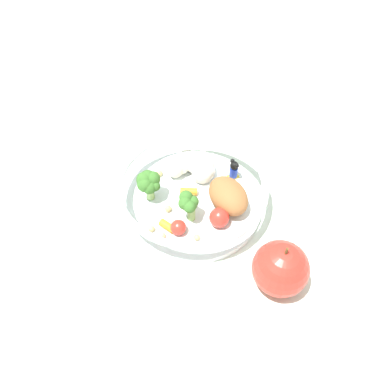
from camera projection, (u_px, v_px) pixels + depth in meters
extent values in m
plane|color=silver|center=(201.00, 201.00, 0.68)|extent=(2.40, 2.40, 0.00)
cylinder|color=white|center=(192.00, 202.00, 0.67)|extent=(0.24, 0.24, 0.01)
torus|color=white|center=(192.00, 184.00, 0.63)|extent=(0.25, 0.25, 0.01)
ellipsoid|color=#935B33|center=(228.00, 196.00, 0.64)|extent=(0.10, 0.10, 0.05)
cylinder|color=#7FAD5B|center=(189.00, 213.00, 0.63)|extent=(0.01, 0.01, 0.03)
sphere|color=#386B28|center=(194.00, 205.00, 0.61)|extent=(0.02, 0.02, 0.02)
sphere|color=#386B28|center=(191.00, 201.00, 0.61)|extent=(0.02, 0.02, 0.02)
sphere|color=#386B28|center=(186.00, 197.00, 0.61)|extent=(0.02, 0.02, 0.02)
sphere|color=#386B28|center=(185.00, 203.00, 0.61)|extent=(0.02, 0.02, 0.02)
sphere|color=#386B28|center=(188.00, 206.00, 0.60)|extent=(0.02, 0.02, 0.02)
cylinder|color=#8EB766|center=(150.00, 193.00, 0.66)|extent=(0.01, 0.01, 0.03)
sphere|color=#386B28|center=(155.00, 186.00, 0.64)|extent=(0.02, 0.02, 0.02)
sphere|color=#386B28|center=(153.00, 179.00, 0.64)|extent=(0.03, 0.03, 0.03)
sphere|color=#386B28|center=(148.00, 177.00, 0.64)|extent=(0.02, 0.02, 0.02)
sphere|color=#386B28|center=(144.00, 180.00, 0.64)|extent=(0.03, 0.03, 0.03)
sphere|color=#386B28|center=(145.00, 184.00, 0.63)|extent=(0.03, 0.03, 0.03)
sphere|color=#386B28|center=(149.00, 187.00, 0.63)|extent=(0.02, 0.02, 0.02)
sphere|color=white|center=(208.00, 172.00, 0.69)|extent=(0.03, 0.03, 0.03)
sphere|color=white|center=(206.00, 166.00, 0.69)|extent=(0.03, 0.03, 0.03)
sphere|color=white|center=(202.00, 159.00, 0.69)|extent=(0.03, 0.03, 0.03)
sphere|color=white|center=(195.00, 164.00, 0.70)|extent=(0.03, 0.03, 0.03)
sphere|color=white|center=(199.00, 167.00, 0.69)|extent=(0.02, 0.02, 0.02)
sphere|color=white|center=(199.00, 167.00, 0.69)|extent=(0.04, 0.04, 0.04)
sphere|color=white|center=(203.00, 173.00, 0.68)|extent=(0.04, 0.04, 0.04)
sphere|color=silver|center=(182.00, 167.00, 0.69)|extent=(0.03, 0.03, 0.03)
sphere|color=silver|center=(182.00, 163.00, 0.69)|extent=(0.02, 0.02, 0.02)
sphere|color=silver|center=(179.00, 166.00, 0.70)|extent=(0.03, 0.03, 0.03)
sphere|color=silver|center=(174.00, 165.00, 0.70)|extent=(0.02, 0.02, 0.02)
sphere|color=silver|center=(175.00, 169.00, 0.69)|extent=(0.03, 0.03, 0.03)
sphere|color=silver|center=(179.00, 166.00, 0.69)|extent=(0.03, 0.03, 0.03)
cube|color=yellow|center=(233.00, 176.00, 0.70)|extent=(0.02, 0.02, 0.00)
cylinder|color=#1933B2|center=(234.00, 172.00, 0.69)|extent=(0.02, 0.02, 0.02)
sphere|color=black|center=(234.00, 166.00, 0.67)|extent=(0.02, 0.02, 0.02)
sphere|color=black|center=(237.00, 166.00, 0.67)|extent=(0.01, 0.01, 0.01)
sphere|color=black|center=(232.00, 161.00, 0.67)|extent=(0.01, 0.01, 0.01)
cylinder|color=orange|center=(188.00, 192.00, 0.67)|extent=(0.03, 0.02, 0.01)
cylinder|color=orange|center=(167.00, 226.00, 0.62)|extent=(0.03, 0.02, 0.01)
cylinder|color=orange|center=(230.00, 183.00, 0.68)|extent=(0.03, 0.01, 0.01)
sphere|color=red|center=(219.00, 218.00, 0.62)|extent=(0.03, 0.03, 0.03)
sphere|color=red|center=(178.00, 227.00, 0.61)|extent=(0.03, 0.03, 0.03)
sphere|color=tan|center=(197.00, 237.00, 0.61)|extent=(0.01, 0.01, 0.01)
sphere|color=#D1B775|center=(162.00, 235.00, 0.61)|extent=(0.01, 0.01, 0.01)
sphere|color=#D1B775|center=(151.00, 229.00, 0.62)|extent=(0.01, 0.01, 0.01)
sphere|color=tan|center=(159.00, 173.00, 0.70)|extent=(0.01, 0.01, 0.01)
sphere|color=tan|center=(168.00, 209.00, 0.65)|extent=(0.01, 0.01, 0.01)
sphere|color=tan|center=(210.00, 160.00, 0.72)|extent=(0.01, 0.01, 0.01)
sphere|color=tan|center=(188.00, 204.00, 0.65)|extent=(0.01, 0.01, 0.01)
sphere|color=red|center=(280.00, 269.00, 0.55)|extent=(0.08, 0.08, 0.08)
cylinder|color=brown|center=(287.00, 251.00, 0.51)|extent=(0.00, 0.00, 0.01)
cube|color=silver|center=(185.00, 122.00, 0.81)|extent=(0.16, 0.17, 0.01)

